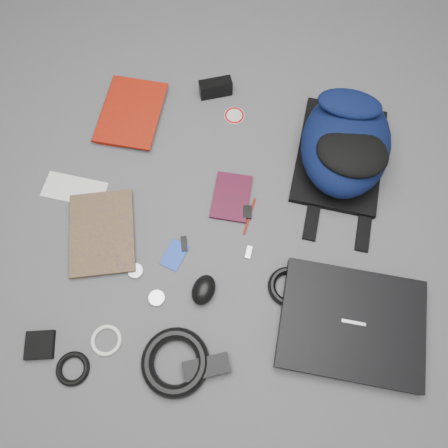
# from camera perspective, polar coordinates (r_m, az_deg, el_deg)

# --- Properties ---
(ground) EXTENTS (4.00, 4.00, 0.00)m
(ground) POSITION_cam_1_polar(r_m,az_deg,el_deg) (1.38, 0.00, -0.30)
(ground) COLOR #4F4F51
(ground) RESTS_ON ground
(backpack) EXTENTS (0.35, 0.47, 0.18)m
(backpack) POSITION_cam_1_polar(r_m,az_deg,el_deg) (1.46, 15.62, 10.20)
(backpack) COLOR black
(backpack) RESTS_ON ground
(laptop) EXTENTS (0.43, 0.34, 0.04)m
(laptop) POSITION_cam_1_polar(r_m,az_deg,el_deg) (1.34, 16.34, -12.37)
(laptop) COLOR black
(laptop) RESTS_ON ground
(textbook_red) EXTENTS (0.22, 0.29, 0.03)m
(textbook_red) POSITION_cam_1_polar(r_m,az_deg,el_deg) (1.64, -15.59, 14.35)
(textbook_red) COLOR maroon
(textbook_red) RESTS_ON ground
(comic_book) EXTENTS (0.26, 0.31, 0.02)m
(comic_book) POSITION_cam_1_polar(r_m,az_deg,el_deg) (1.44, -19.49, -1.53)
(comic_book) COLOR #AF7C0C
(comic_book) RESTS_ON ground
(envelope) EXTENTS (0.21, 0.11, 0.00)m
(envelope) POSITION_cam_1_polar(r_m,az_deg,el_deg) (1.51, -18.95, 4.28)
(envelope) COLOR white
(envelope) RESTS_ON ground
(dvd_case) EXTENTS (0.13, 0.17, 0.01)m
(dvd_case) POSITION_cam_1_polar(r_m,az_deg,el_deg) (1.41, 0.98, 3.56)
(dvd_case) COLOR #380A1A
(dvd_case) RESTS_ON ground
(compact_camera) EXTENTS (0.12, 0.08, 0.06)m
(compact_camera) POSITION_cam_1_polar(r_m,az_deg,el_deg) (1.61, -1.10, 17.35)
(compact_camera) COLOR black
(compact_camera) RESTS_ON ground
(sticker_disc) EXTENTS (0.07, 0.07, 0.00)m
(sticker_disc) POSITION_cam_1_polar(r_m,az_deg,el_deg) (1.58, 1.36, 13.98)
(sticker_disc) COLOR silver
(sticker_disc) RESTS_ON ground
(pen_teal) EXTENTS (0.02, 0.13, 0.01)m
(pen_teal) POSITION_cam_1_polar(r_m,az_deg,el_deg) (1.43, -0.38, 4.41)
(pen_teal) COLOR #0C5B6D
(pen_teal) RESTS_ON ground
(pen_red) EXTENTS (0.03, 0.13, 0.01)m
(pen_red) POSITION_cam_1_polar(r_m,az_deg,el_deg) (1.39, 3.35, 1.05)
(pen_red) COLOR #99180B
(pen_red) RESTS_ON ground
(id_badge) EXTENTS (0.08, 0.10, 0.00)m
(id_badge) POSITION_cam_1_polar(r_m,az_deg,el_deg) (1.36, -6.45, -4.04)
(id_badge) COLOR #183FB8
(id_badge) RESTS_ON ground
(usb_black) EXTENTS (0.03, 0.05, 0.01)m
(usb_black) POSITION_cam_1_polar(r_m,az_deg,el_deg) (1.36, -5.23, -2.60)
(usb_black) COLOR black
(usb_black) RESTS_ON ground
(usb_silver) EXTENTS (0.02, 0.04, 0.01)m
(usb_silver) POSITION_cam_1_polar(r_m,az_deg,el_deg) (1.35, 3.24, -3.72)
(usb_silver) COLOR #A6A6A8
(usb_silver) RESTS_ON ground
(key_fob) EXTENTS (0.03, 0.05, 0.01)m
(key_fob) POSITION_cam_1_polar(r_m,az_deg,el_deg) (1.39, 3.06, 1.54)
(key_fob) COLOR black
(key_fob) RESTS_ON ground
(mouse) EXTENTS (0.09, 0.11, 0.05)m
(mouse) POSITION_cam_1_polar(r_m,az_deg,el_deg) (1.30, -2.68, -8.58)
(mouse) COLOR black
(mouse) RESTS_ON ground
(headphone_left) EXTENTS (0.05, 0.05, 0.01)m
(headphone_left) POSITION_cam_1_polar(r_m,az_deg,el_deg) (1.36, -11.48, -6.04)
(headphone_left) COLOR #A3A3A5
(headphone_left) RESTS_ON ground
(headphone_right) EXTENTS (0.06, 0.06, 0.01)m
(headphone_right) POSITION_cam_1_polar(r_m,az_deg,el_deg) (1.33, -8.77, -9.54)
(headphone_right) COLOR silver
(headphone_right) RESTS_ON ground
(cable_coil) EXTENTS (0.13, 0.13, 0.02)m
(cable_coil) POSITION_cam_1_polar(r_m,az_deg,el_deg) (1.33, 8.38, -8.08)
(cable_coil) COLOR black
(cable_coil) RESTS_ON ground
(power_brick) EXTENTS (0.14, 0.09, 0.03)m
(power_brick) POSITION_cam_1_polar(r_m,az_deg,el_deg) (1.28, -2.28, -18.18)
(power_brick) COLOR black
(power_brick) RESTS_ON ground
(power_cord_coil) EXTENTS (0.24, 0.24, 0.04)m
(power_cord_coil) POSITION_cam_1_polar(r_m,az_deg,el_deg) (1.28, -6.38, -17.50)
(power_cord_coil) COLOR black
(power_cord_coil) RESTS_ON ground
(pouch) EXTENTS (0.09, 0.09, 0.02)m
(pouch) POSITION_cam_1_polar(r_m,az_deg,el_deg) (1.39, -22.91, -14.35)
(pouch) COLOR black
(pouch) RESTS_ON ground
(earbud_coil) EXTENTS (0.10, 0.10, 0.02)m
(earbud_coil) POSITION_cam_1_polar(r_m,az_deg,el_deg) (1.35, -19.14, -17.42)
(earbud_coil) COLOR black
(earbud_coil) RESTS_ON ground
(white_cable_coil) EXTENTS (0.11, 0.11, 0.01)m
(white_cable_coil) POSITION_cam_1_polar(r_m,az_deg,el_deg) (1.34, -15.13, -14.45)
(white_cable_coil) COLOR white
(white_cable_coil) RESTS_ON ground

